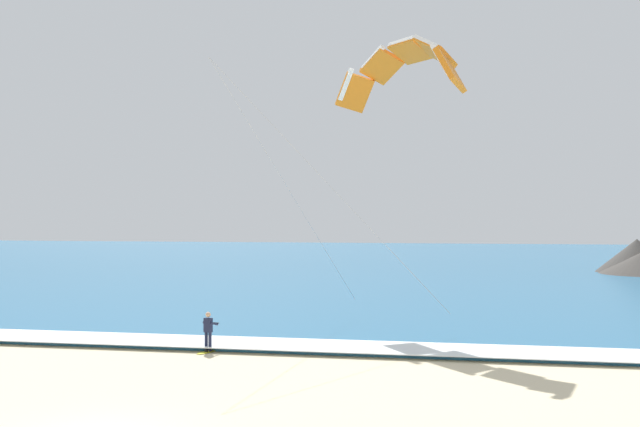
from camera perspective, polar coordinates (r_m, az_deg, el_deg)
sea at (r=89.24m, az=4.55°, el=-3.87°), size 200.00×120.00×0.20m
surf_foam at (r=31.41m, az=-6.50°, el=-10.32°), size 200.00×2.91×0.04m
surfboard at (r=30.65m, az=-9.02°, el=-10.94°), size 0.86×1.47×0.09m
kitesurfer at (r=30.51m, az=-9.00°, el=-9.25°), size 0.63×0.62×1.69m
kite_primary at (r=37.05m, az=6.74°, el=11.72°), size 10.98×10.52×13.57m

